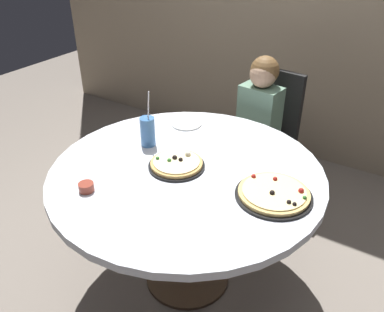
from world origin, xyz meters
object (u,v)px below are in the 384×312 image
Objects in this scene: diner_child at (251,147)px; chair_wooden at (265,131)px; pizza_cheese at (177,164)px; sauce_bowl at (86,187)px; dining_table at (187,183)px; soda_cup at (148,131)px; plate_small at (186,124)px; pizza_veggie at (274,194)px.

chair_wooden is at bearing 82.83° from diner_child.
pizza_cheese is 4.01× the size of sauce_bowl.
chair_wooden is (0.01, 0.99, -0.14)m from dining_table.
plate_small is (0.04, 0.32, -0.08)m from soda_cup.
dining_table is 0.36m from soda_cup.
diner_child is 0.85m from soda_cup.
diner_child is at bearing 90.73° from dining_table.
diner_child is 3.15× the size of pizza_veggie.
plate_small is at bearing 88.78° from sauce_bowl.
soda_cup reaches higher than dining_table.
pizza_cheese is at bearing -93.05° from diner_child.
dining_table is at bearing -178.00° from pizza_veggie.
chair_wooden is 0.68m from plate_small.
sauce_bowl is 0.39× the size of plate_small.
chair_wooden is 3.09× the size of soda_cup.
diner_child reaches higher than plate_small.
pizza_veggie is at bearing 29.07° from sauce_bowl.
dining_table is 0.50m from plate_small.
plate_small is at bearing 150.92° from pizza_veggie.
sauce_bowl reaches higher than plate_small.
pizza_cheese is at bearing -177.39° from pizza_veggie.
pizza_veggie is at bearing -66.00° from chair_wooden.
pizza_veggie is 0.84m from sauce_bowl.
sauce_bowl is at bearing -126.00° from dining_table.
diner_child is 3.85× the size of pizza_cheese.
pizza_veggie is at bearing 2.61° from pizza_cheese.
soda_cup is (-0.76, 0.08, 0.06)m from pizza_veggie.
diner_child is (-0.02, -0.18, -0.05)m from chair_wooden.
plate_small is (-0.21, 0.42, -0.01)m from pizza_cheese.
pizza_veggie is 0.76m from soda_cup.
sauce_bowl is (-0.27, -1.21, 0.29)m from diner_child.
dining_table is at bearing -90.72° from chair_wooden.
soda_cup is 0.49m from sauce_bowl.
soda_cup is 0.33m from plate_small.
pizza_cheese is 0.45m from sauce_bowl.
diner_child reaches higher than soda_cup.
plate_small is (-0.27, 0.41, 0.09)m from dining_table.
pizza_veggie is 1.11× the size of soda_cup.
plate_small is at bearing 82.53° from soda_cup.
soda_cup is at bearing -112.63° from diner_child.
soda_cup is at bearing 157.85° from pizza_cheese.
diner_child is 6.01× the size of plate_small.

